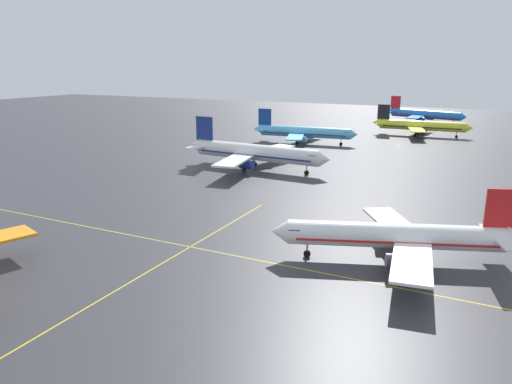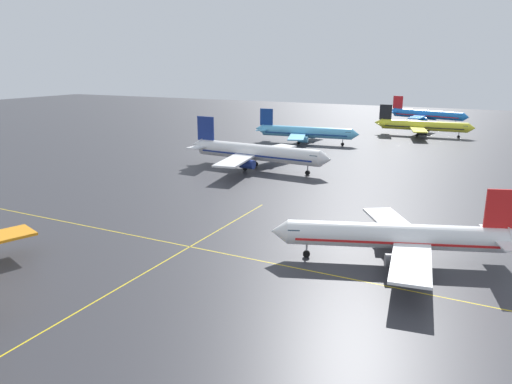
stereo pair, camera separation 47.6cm
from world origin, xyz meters
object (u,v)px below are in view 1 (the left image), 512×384
object	(u,v)px
airliner_second_row	(398,236)
airliner_third_row	(255,152)
airliner_far_right_stand	(420,126)
airliner_distant_taxiway	(424,114)
airliner_far_left_stand	(303,132)

from	to	relation	value
airliner_second_row	airliner_third_row	xyz separation A→B (m)	(-44.42, 44.95, 0.69)
airliner_far_right_stand	airliner_distant_taxiway	world-z (taller)	airliner_distant_taxiway
airliner_second_row	airliner_far_left_stand	bearing A→B (deg)	118.32
airliner_second_row	airliner_distant_taxiway	xyz separation A→B (m)	(-19.27, 167.54, 0.33)
airliner_far_right_stand	airliner_distant_taxiway	bearing A→B (deg)	95.87
airliner_second_row	airliner_far_left_stand	distance (m)	101.21
airliner_far_left_stand	airliner_distant_taxiway	size ratio (longest dim) A/B	0.99
airliner_third_row	airliner_far_left_stand	size ratio (longest dim) A/B	1.12
airliner_third_row	airliner_far_right_stand	world-z (taller)	airliner_third_row
airliner_second_row	airliner_distant_taxiway	distance (m)	168.65
airliner_second_row	airliner_distant_taxiway	size ratio (longest dim) A/B	0.90
airliner_third_row	airliner_distant_taxiway	xyz separation A→B (m)	(25.15, 122.59, -0.36)
airliner_third_row	airliner_distant_taxiway	size ratio (longest dim) A/B	1.10
airliner_far_left_stand	airliner_far_right_stand	distance (m)	48.94
airliner_far_right_stand	airliner_distant_taxiway	xyz separation A→B (m)	(-4.36, 42.39, 0.14)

